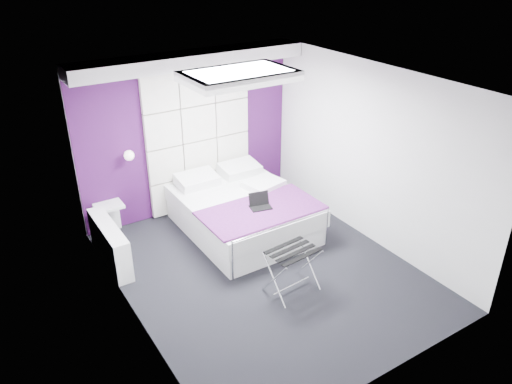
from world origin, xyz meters
TOP-DOWN VIEW (x-y plane):
  - floor at (0.00, 0.00)m, footprint 4.40×4.40m
  - ceiling at (0.00, 0.00)m, footprint 4.40×4.40m
  - wall_back at (0.00, 2.20)m, footprint 3.60×0.00m
  - wall_left at (-1.80, 0.00)m, footprint 0.00×4.40m
  - wall_right at (1.80, 0.00)m, footprint 0.00×4.40m
  - accent_wall at (0.00, 2.19)m, footprint 3.58×0.02m
  - soffit at (0.00, 1.95)m, footprint 3.58×0.50m
  - headboard at (0.15, 2.14)m, footprint 1.80×0.08m
  - skylight at (0.00, 0.60)m, footprint 1.36×0.86m
  - wall_lamp at (-1.05, 2.06)m, footprint 0.15×0.15m
  - radiator at (-1.69, 1.30)m, footprint 0.22×1.20m
  - bed at (0.31, 1.09)m, footprint 1.74×2.10m
  - nightstand at (-1.45, 2.02)m, footprint 0.40×0.31m
  - luggage_rack at (0.06, -0.55)m, footprint 0.61×0.45m
  - laptop at (0.33, 0.64)m, footprint 0.30×0.21m

SIDE VIEW (x-z plane):
  - floor at x=0.00m, z-range 0.00..0.00m
  - radiator at x=-1.69m, z-range 0.00..0.60m
  - luggage_rack at x=0.06m, z-range 0.00..0.60m
  - bed at x=0.31m, z-range -0.06..0.68m
  - nightstand at x=-1.45m, z-range 0.47..0.52m
  - laptop at x=0.33m, z-range 0.54..0.75m
  - headboard at x=0.15m, z-range 0.02..2.32m
  - wall_lamp at x=-1.05m, z-range 1.15..1.29m
  - wall_left at x=-1.80m, z-range -0.90..3.50m
  - wall_right at x=1.80m, z-range -0.90..3.50m
  - accent_wall at x=0.00m, z-range 0.01..2.59m
  - wall_back at x=0.00m, z-range -0.50..3.10m
  - soffit at x=0.00m, z-range 2.40..2.60m
  - skylight at x=0.00m, z-range 2.49..2.61m
  - ceiling at x=0.00m, z-range 2.60..2.60m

